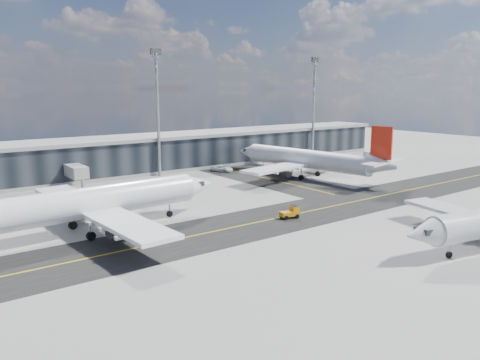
{
  "coord_description": "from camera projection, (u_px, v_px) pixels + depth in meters",
  "views": [
    {
      "loc": [
        -48.73,
        -49.92,
        20.13
      ],
      "look_at": [
        -3.03,
        12.15,
        5.0
      ],
      "focal_mm": 35.0,
      "sensor_mm": 36.0,
      "label": 1
    }
  ],
  "objects": [
    {
      "name": "terminal_concourse",
      "position": [
        147.0,
        155.0,
        114.32
      ],
      "size": [
        152.0,
        19.8,
        8.8
      ],
      "color": "black",
      "rests_on": "ground"
    },
    {
      "name": "ground",
      "position": [
        303.0,
        222.0,
        71.68
      ],
      "size": [
        300.0,
        300.0,
        0.0
      ],
      "primitive_type": "plane",
      "color": "gray",
      "rests_on": "ground"
    },
    {
      "name": "airliner_af",
      "position": [
        83.0,
        204.0,
        64.95
      ],
      "size": [
        44.2,
        37.67,
        13.09
      ],
      "rotation": [
        0.0,
        0.0,
        -1.51
      ],
      "color": "white",
      "rests_on": "ground"
    },
    {
      "name": "airliner_redtail",
      "position": [
        309.0,
        160.0,
        106.46
      ],
      "size": [
        36.82,
        42.97,
        12.75
      ],
      "rotation": [
        0.0,
        0.0,
        0.17
      ],
      "color": "white",
      "rests_on": "ground"
    },
    {
      "name": "baggage_tug",
      "position": [
        291.0,
        212.0,
        73.67
      ],
      "size": [
        3.24,
        2.04,
        1.9
      ],
      "rotation": [
        0.0,
        0.0,
        -1.75
      ],
      "color": "orange",
      "rests_on": "ground"
    },
    {
      "name": "service_van",
      "position": [
        222.0,
        168.0,
        114.96
      ],
      "size": [
        4.75,
        6.13,
        1.55
      ],
      "primitive_type": "imported",
      "rotation": [
        0.0,
        0.0,
        0.45
      ],
      "color": "white",
      "rests_on": "ground"
    },
    {
      "name": "taxiway_lanes",
      "position": [
        276.0,
        204.0,
        82.44
      ],
      "size": [
        180.0,
        63.0,
        0.03
      ],
      "color": "black",
      "rests_on": "ground"
    },
    {
      "name": "floodlight_masts",
      "position": [
        158.0,
        109.0,
        106.6
      ],
      "size": [
        102.5,
        0.7,
        28.9
      ],
      "color": "gray",
      "rests_on": "ground"
    }
  ]
}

